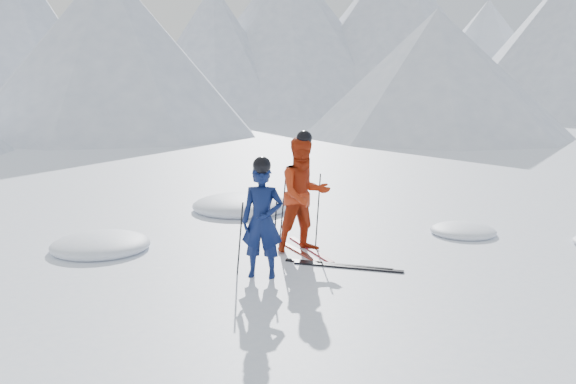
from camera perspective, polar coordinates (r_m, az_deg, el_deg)
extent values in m
plane|color=white|center=(9.93, 9.62, -6.30)|extent=(160.00, 160.00, 0.00)
cone|color=#B2BCD1|center=(59.91, -17.48, 12.81)|extent=(17.69, 17.69, 11.93)
cone|color=#B2BCD1|center=(52.86, -6.88, 13.02)|extent=(19.63, 19.63, 10.85)
cone|color=#B2BCD1|center=(57.23, 0.01, 14.52)|extent=(23.31, 23.31, 14.15)
cone|color=#B2BCD1|center=(59.43, 9.78, 14.57)|extent=(28.94, 28.94, 14.88)
cone|color=silver|center=(64.93, 18.03, 12.03)|extent=(24.45, 24.45, 10.76)
cone|color=#B2BCD1|center=(32.83, 13.61, 10.74)|extent=(14.00, 14.00, 6.50)
cone|color=#B2BCD1|center=(34.59, -16.26, 12.66)|extent=(16.00, 16.00, 9.00)
imported|color=#0B1643|center=(8.79, -2.42, -2.73)|extent=(0.71, 0.61, 1.66)
imported|color=#AD2B0D|center=(10.11, 1.50, -0.27)|extent=(1.02, 0.84, 1.92)
cylinder|color=black|center=(8.94, -4.51, -4.37)|extent=(0.11, 0.08, 1.10)
cylinder|color=black|center=(9.15, -1.26, -3.99)|extent=(0.11, 0.07, 1.10)
cylinder|color=black|center=(10.32, -0.52, -1.86)|extent=(0.13, 0.10, 1.28)
cylinder|color=black|center=(10.40, 2.82, -1.77)|extent=(0.13, 0.09, 1.28)
cube|color=black|center=(10.29, 0.84, -5.48)|extent=(0.36, 1.69, 0.03)
cube|color=black|center=(10.36, 2.11, -5.38)|extent=(0.25, 1.70, 0.03)
cube|color=black|center=(9.53, 4.72, -6.81)|extent=(1.44, 1.05, 0.03)
cube|color=black|center=(9.43, 5.61, -7.01)|extent=(1.47, 1.00, 0.03)
ellipsoid|color=white|center=(10.87, -17.09, -5.17)|extent=(1.67, 1.67, 0.37)
ellipsoid|color=white|center=(11.90, 16.05, -3.79)|extent=(1.21, 1.21, 0.27)
ellipsoid|color=white|center=(13.58, -4.42, -1.70)|extent=(2.15, 2.15, 0.47)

